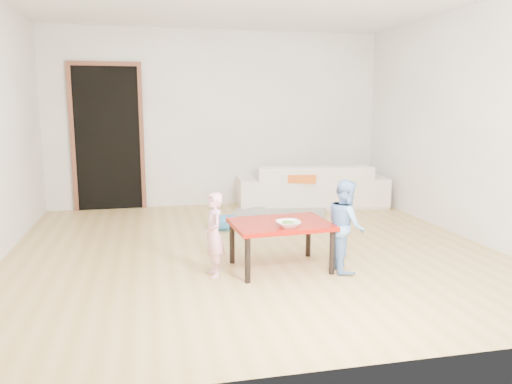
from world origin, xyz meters
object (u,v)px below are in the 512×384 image
object	(u,v)px
red_table	(280,245)
basin	(225,224)
bowl	(288,224)
child_blue	(346,225)
child_pink	(214,235)
sofa	(311,185)

from	to	relation	value
red_table	basin	distance (m)	1.64
bowl	child_blue	xyz separation A→B (m)	(0.55, 0.02, -0.05)
bowl	child_pink	xyz separation A→B (m)	(-0.65, 0.12, -0.09)
red_table	child_blue	size ratio (longest dim) A/B	1.05
bowl	child_blue	size ratio (longest dim) A/B	0.25
sofa	basin	bearing A→B (deg)	43.17
sofa	red_table	distance (m)	2.99
bowl	child_pink	distance (m)	0.67
red_table	basin	bearing A→B (deg)	99.63
sofa	bowl	bearing A→B (deg)	73.90
child_pink	basin	size ratio (longest dim) A/B	1.84
child_blue	basin	distance (m)	2.00
basin	sofa	bearing A→B (deg)	36.99
red_table	basin	size ratio (longest dim) A/B	2.17
child_pink	bowl	bearing A→B (deg)	74.22
child_pink	child_blue	xyz separation A→B (m)	(1.20, -0.10, 0.05)
sofa	basin	distance (m)	1.88
bowl	basin	distance (m)	1.87
red_table	child_pink	world-z (taller)	child_pink
basin	child_pink	bearing A→B (deg)	-102.04
red_table	bowl	world-z (taller)	bowl
child_pink	red_table	bearing A→B (deg)	90.87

